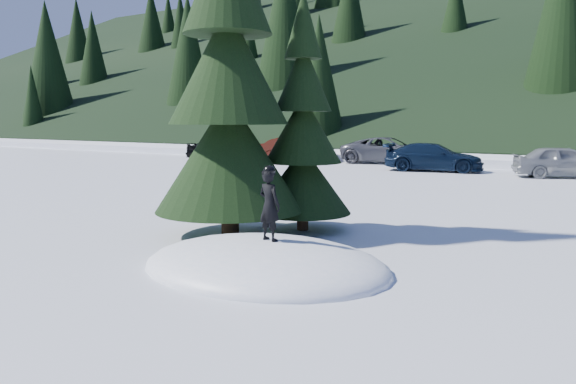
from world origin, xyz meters
The scene contains 10 objects.
ground centered at (0.00, 0.00, 0.00)m, with size 200.00×200.00×0.00m, color white.
snow_mound centered at (0.00, 0.00, 0.00)m, with size 4.48×3.52×0.96m, color white.
spruce_tall centered at (-2.20, 1.80, 3.32)m, with size 3.20×3.20×8.60m.
spruce_short centered at (-1.20, 3.20, 2.10)m, with size 2.20×2.20×5.37m.
child_skier centered at (0.06, 0.06, 1.09)m, with size 0.44×0.29×1.21m, color black.
car_0 centered at (-16.55, 19.05, 0.75)m, with size 1.76×4.38×1.49m, color black.
car_1 centered at (-12.35, 20.67, 0.73)m, with size 1.54×4.41×1.45m, color #331009.
car_2 centered at (-7.14, 22.45, 0.75)m, with size 2.49×5.40×1.50m, color #4C4D54.
car_3 centered at (-3.46, 19.17, 0.68)m, with size 1.91×4.70×1.36m, color black.
car_4 centered at (2.28, 19.20, 0.70)m, with size 1.65×4.10×1.40m, color gray.
Camera 1 is at (5.39, -7.63, 2.53)m, focal length 35.00 mm.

